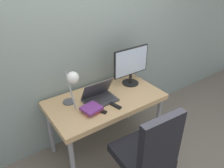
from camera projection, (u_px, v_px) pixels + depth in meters
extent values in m
plane|color=#70665B|center=(123.00, 164.00, 2.58)|extent=(12.00, 12.00, 0.00)
cube|color=gray|center=(84.00, 40.00, 2.50)|extent=(8.00, 0.05, 2.60)
cube|color=tan|center=(105.00, 100.00, 2.49)|extent=(1.31, 0.72, 0.06)
cylinder|color=gray|center=(73.00, 164.00, 2.17)|extent=(0.05, 0.05, 0.67)
cylinder|color=gray|center=(158.00, 120.00, 2.75)|extent=(0.05, 0.05, 0.67)
cylinder|color=gray|center=(50.00, 130.00, 2.59)|extent=(0.05, 0.05, 0.67)
cylinder|color=gray|center=(128.00, 99.00, 3.18)|extent=(0.05, 0.05, 0.67)
cube|color=#38383D|center=(100.00, 100.00, 2.43)|extent=(0.36, 0.24, 0.02)
cube|color=#2D2D33|center=(100.00, 99.00, 2.42)|extent=(0.30, 0.15, 0.00)
cube|color=#38383D|center=(97.00, 89.00, 2.41)|extent=(0.36, 0.12, 0.22)
cube|color=navy|center=(97.00, 89.00, 2.41)|extent=(0.32, 0.10, 0.19)
cylinder|color=black|center=(130.00, 83.00, 2.78)|extent=(0.21, 0.21, 0.01)
cylinder|color=black|center=(130.00, 78.00, 2.74)|extent=(0.04, 0.04, 0.13)
cube|color=black|center=(131.00, 61.00, 2.63)|extent=(0.50, 0.02, 0.35)
cube|color=silver|center=(132.00, 62.00, 2.62)|extent=(0.47, 0.00, 0.32)
cylinder|color=#4C4C51|center=(69.00, 102.00, 2.40)|extent=(0.13, 0.13, 0.02)
cylinder|color=#99999E|center=(71.00, 90.00, 2.24)|extent=(0.02, 0.19, 0.37)
sphere|color=white|center=(73.00, 78.00, 2.09)|extent=(0.12, 0.12, 0.12)
sphere|color=black|center=(130.00, 165.00, 2.54)|extent=(0.05, 0.05, 0.05)
cube|color=black|center=(141.00, 155.00, 2.10)|extent=(0.47, 0.54, 0.09)
cube|color=black|center=(161.00, 145.00, 1.77)|extent=(0.42, 0.09, 0.56)
cube|color=#B2382D|center=(92.00, 109.00, 2.27)|extent=(0.19, 0.18, 0.03)
cube|color=#753384|center=(91.00, 108.00, 2.24)|extent=(0.21, 0.20, 0.03)
cube|color=black|center=(100.00, 111.00, 2.25)|extent=(0.10, 0.14, 0.02)
cube|color=black|center=(115.00, 106.00, 2.33)|extent=(0.07, 0.16, 0.02)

